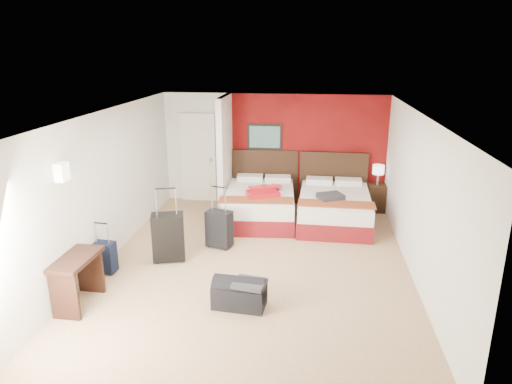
% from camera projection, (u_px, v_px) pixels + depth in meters
% --- Properties ---
extents(ground, '(6.50, 6.50, 0.00)m').
position_uv_depth(ground, '(256.00, 263.00, 7.75)').
color(ground, tan).
rests_on(ground, ground).
extents(room_walls, '(5.02, 6.52, 2.50)m').
position_uv_depth(room_walls, '(193.00, 167.00, 8.89)').
color(room_walls, silver).
rests_on(room_walls, ground).
extents(red_accent_panel, '(3.50, 0.04, 2.50)m').
position_uv_depth(red_accent_panel, '(307.00, 151.00, 10.35)').
color(red_accent_panel, maroon).
rests_on(red_accent_panel, ground).
extents(partition_wall, '(0.12, 1.20, 2.50)m').
position_uv_depth(partition_wall, '(225.00, 155.00, 9.97)').
color(partition_wall, silver).
rests_on(partition_wall, ground).
extents(entry_door, '(0.82, 0.06, 2.05)m').
position_uv_depth(entry_door, '(198.00, 158.00, 10.69)').
color(entry_door, silver).
rests_on(entry_door, ground).
extents(bed_left, '(1.56, 2.13, 0.61)m').
position_uv_depth(bed_left, '(260.00, 205.00, 9.67)').
color(bed_left, white).
rests_on(bed_left, ground).
extents(bed_right, '(1.47, 2.07, 0.61)m').
position_uv_depth(bed_right, '(334.00, 209.00, 9.44)').
color(bed_right, silver).
rests_on(bed_right, ground).
extents(red_suitcase_open, '(0.90, 1.02, 0.11)m').
position_uv_depth(red_suitcase_open, '(264.00, 191.00, 9.45)').
color(red_suitcase_open, red).
rests_on(red_suitcase_open, bed_left).
extents(jacket_bundle, '(0.58, 0.53, 0.11)m').
position_uv_depth(jacket_bundle, '(331.00, 197.00, 9.06)').
color(jacket_bundle, '#333338').
rests_on(jacket_bundle, bed_right).
extents(nightstand, '(0.44, 0.44, 0.59)m').
position_uv_depth(nightstand, '(376.00, 198.00, 10.18)').
color(nightstand, black).
rests_on(nightstand, ground).
extents(table_lamp, '(0.33, 0.33, 0.44)m').
position_uv_depth(table_lamp, '(378.00, 175.00, 10.03)').
color(table_lamp, white).
rests_on(table_lamp, nightstand).
extents(suitcase_black, '(0.60, 0.46, 0.79)m').
position_uv_depth(suitcase_black, '(168.00, 238.00, 7.75)').
color(suitcase_black, black).
rests_on(suitcase_black, ground).
extents(suitcase_charcoal, '(0.50, 0.39, 0.65)m').
position_uv_depth(suitcase_charcoal, '(219.00, 230.00, 8.30)').
color(suitcase_charcoal, black).
rests_on(suitcase_charcoal, ground).
extents(suitcase_navy, '(0.38, 0.25, 0.49)m').
position_uv_depth(suitcase_navy, '(104.00, 258.00, 7.36)').
color(suitcase_navy, black).
rests_on(suitcase_navy, ground).
extents(duffel_bag, '(0.76, 0.45, 0.37)m').
position_uv_depth(duffel_bag, '(239.00, 295.00, 6.41)').
color(duffel_bag, black).
rests_on(duffel_bag, ground).
extents(jacket_draped, '(0.49, 0.43, 0.06)m').
position_uv_depth(jacket_draped, '(250.00, 283.00, 6.28)').
color(jacket_draped, '#323236').
rests_on(jacket_draped, duffel_bag).
extents(desk, '(0.47, 0.89, 0.73)m').
position_uv_depth(desk, '(78.00, 281.00, 6.40)').
color(desk, black).
rests_on(desk, ground).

